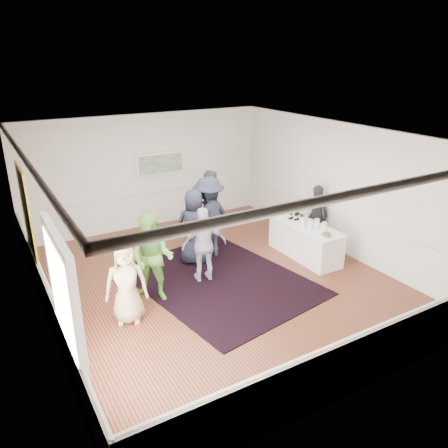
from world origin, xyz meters
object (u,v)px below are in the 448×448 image
guest_lilac (204,245)px  serving_table (305,241)px  guest_tan (126,283)px  ice_bucket (304,217)px  nut_bowl (326,235)px  guest_dark_b (209,209)px  guest_dark_a (209,218)px  guest_green (152,258)px  bartender (316,215)px  guest_navy (195,227)px

guest_lilac → serving_table: bearing=-171.8°
guest_tan → ice_bucket: (4.74, 0.73, 0.15)m
serving_table → ice_bucket: ice_bucket is taller
nut_bowl → guest_tan: bearing=176.7°
serving_table → guest_dark_b: 2.53m
serving_table → ice_bucket: size_ratio=7.85×
guest_dark_a → nut_bowl: 2.77m
guest_green → guest_dark_a: guest_dark_a is taller
bartender → guest_navy: guest_navy is taller
bartender → nut_bowl: bearing=113.3°
nut_bowl → bartender: bearing=57.4°
guest_navy → guest_dark_b: bearing=-108.4°
guest_green → nut_bowl: guest_green is taller
bartender → guest_tan: 5.45m
guest_green → guest_navy: size_ratio=1.01×
serving_table → guest_dark_a: (-2.03, 1.17, 0.59)m
guest_tan → guest_green: size_ratio=0.86×
guest_lilac → guest_navy: 0.93m
guest_tan → guest_lilac: size_ratio=0.94×
guest_tan → guest_dark_b: (2.97, 2.32, 0.21)m
bartender → guest_tan: bartender is taller
nut_bowl → ice_bucket: bearing=80.5°
bartender → ice_bucket: 0.68m
guest_green → guest_dark_b: (2.26, 1.82, 0.09)m
guest_dark_a → guest_tan: bearing=9.4°
bartender → guest_dark_a: guest_dark_a is taller
guest_dark_b → nut_bowl: bearing=107.3°
guest_dark_a → guest_navy: (-0.43, -0.08, -0.11)m
serving_table → bartender: bartender is taller
guest_tan → guest_navy: (2.20, 1.61, 0.11)m
bartender → guest_lilac: size_ratio=0.96×
serving_table → guest_tan: bearing=-173.6°
guest_green → guest_navy: bearing=77.3°
guest_navy → ice_bucket: size_ratio=6.96×
bartender → guest_green: bearing=61.8°
serving_table → guest_dark_a: bearing=150.0°
guest_dark_b → guest_navy: guest_dark_b is taller
serving_table → nut_bowl: nut_bowl is taller
nut_bowl → serving_table: bearing=84.3°
bartender → ice_bucket: bearing=77.2°
guest_dark_b → nut_bowl: guest_dark_b is taller
guest_green → serving_table: bearing=40.9°
serving_table → nut_bowl: (-0.08, -0.79, 0.45)m
guest_green → nut_bowl: (3.87, -0.76, -0.05)m
guest_lilac → nut_bowl: 2.78m
guest_lilac → guest_dark_a: guest_dark_a is taller
guest_dark_a → guest_dark_b: (0.35, 0.63, -0.01)m
bartender → nut_bowl: bartender is taller
guest_tan → guest_dark_a: 3.13m
guest_dark_a → ice_bucket: 2.33m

